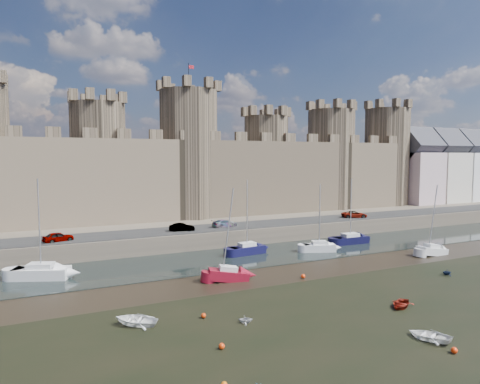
{
  "coord_description": "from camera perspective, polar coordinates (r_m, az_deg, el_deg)",
  "views": [
    {
      "loc": [
        -23.5,
        -27.22,
        13.57
      ],
      "look_at": [
        -0.07,
        22.0,
        9.06
      ],
      "focal_mm": 32.0,
      "sensor_mm": 36.0,
      "label": 1
    }
  ],
  "objects": [
    {
      "name": "buoy_3",
      "position": [
        49.16,
        8.41,
        -11.05
      ],
      "size": [
        0.49,
        0.49,
        0.49
      ],
      "primitive_type": "sphere",
      "color": "#F9390B",
      "rests_on": "ground"
    },
    {
      "name": "dinghy_4",
      "position": [
        42.44,
        20.63,
        -13.81
      ],
      "size": [
        3.43,
        3.17,
        0.58
      ],
      "primitive_type": "imported",
      "rotation": [
        1.57,
        0.0,
        5.26
      ],
      "color": "maroon",
      "rests_on": "ground"
    },
    {
      "name": "dinghy_3",
      "position": [
        36.36,
        0.73,
        -16.64
      ],
      "size": [
        1.61,
        1.57,
        0.65
      ],
      "primitive_type": "imported",
      "rotation": [
        1.57,
        0.0,
        0.96
      ],
      "color": "silver",
      "rests_on": "ground"
    },
    {
      "name": "sailboat_1",
      "position": [
        59.82,
        0.94,
        -7.59
      ],
      "size": [
        5.33,
        2.53,
        10.32
      ],
      "rotation": [
        0.0,
        0.0,
        0.1
      ],
      "color": "black",
      "rests_on": "ground"
    },
    {
      "name": "dinghy_7",
      "position": [
        55.17,
        25.88,
        -9.63
      ],
      "size": [
        1.38,
        1.23,
        0.67
      ],
      "primitive_type": "imported",
      "rotation": [
        1.57,
        0.0,
        1.46
      ],
      "color": "#0E1732",
      "rests_on": "ground"
    },
    {
      "name": "sailboat_2",
      "position": [
        62.43,
        10.51,
        -7.17
      ],
      "size": [
        4.81,
        3.29,
        9.67
      ],
      "rotation": [
        0.0,
        0.0,
        -0.38
      ],
      "color": "white",
      "rests_on": "ground"
    },
    {
      "name": "sailboat_4",
      "position": [
        47.69,
        -1.57,
        -10.87
      ],
      "size": [
        4.66,
        2.7,
        10.23
      ],
      "rotation": [
        0.0,
        0.0,
        -0.24
      ],
      "color": "maroon",
      "rests_on": "ground"
    },
    {
      "name": "water_channel",
      "position": [
        57.95,
        -0.8,
        -8.77
      ],
      "size": [
        160.0,
        12.0,
        0.08
      ],
      "primitive_type": "cube",
      "color": "black",
      "rests_on": "ground"
    },
    {
      "name": "quay",
      "position": [
        91.17,
        -10.3,
        -3.11
      ],
      "size": [
        160.0,
        60.0,
        2.5
      ],
      "primitive_type": "cube",
      "color": "#4C443A",
      "rests_on": "ground"
    },
    {
      "name": "sailboat_5",
      "position": [
        65.25,
        24.21,
        -7.06
      ],
      "size": [
        4.5,
        1.77,
        9.71
      ],
      "rotation": [
        0.0,
        0.0,
        -0.0
      ],
      "color": "silver",
      "rests_on": "ground"
    },
    {
      "name": "townhouses",
      "position": [
        119.98,
        26.95,
        2.8
      ],
      "size": [
        35.5,
        9.05,
        18.13
      ],
      "color": "beige",
      "rests_on": "quay"
    },
    {
      "name": "car_2",
      "position": [
        67.47,
        -2.02,
        -4.19
      ],
      "size": [
        4.42,
        2.34,
        1.22
      ],
      "primitive_type": "imported",
      "rotation": [
        0.0,
        0.0,
        1.73
      ],
      "color": "gray",
      "rests_on": "quay"
    },
    {
      "name": "buoy_1",
      "position": [
        37.58,
        -4.89,
        -16.1
      ],
      "size": [
        0.43,
        0.43,
        0.43
      ],
      "primitive_type": "sphere",
      "color": "red",
      "rests_on": "ground"
    },
    {
      "name": "dinghy_6",
      "position": [
        36.96,
        -13.66,
        -16.36
      ],
      "size": [
        4.18,
        3.84,
        0.71
      ],
      "primitive_type": "imported",
      "rotation": [
        1.57,
        0.0,
        4.18
      ],
      "color": "white",
      "rests_on": "ground"
    },
    {
      "name": "dinghy_2",
      "position": [
        36.26,
        23.94,
        -17.12
      ],
      "size": [
        3.06,
        3.63,
        0.64
      ],
      "primitive_type": "imported",
      "rotation": [
        1.57,
        0.0,
        3.45
      ],
      "color": "white",
      "rests_on": "ground"
    },
    {
      "name": "road",
      "position": [
        66.49,
        -4.41,
        -4.82
      ],
      "size": [
        160.0,
        7.0,
        0.1
      ],
      "primitive_type": "cube",
      "color": "black",
      "rests_on": "quay"
    },
    {
      "name": "castle",
      "position": [
        78.64,
        -8.56,
        3.3
      ],
      "size": [
        108.5,
        11.0,
        29.0
      ],
      "color": "#42382B",
      "rests_on": "quay"
    },
    {
      "name": "car_3",
      "position": [
        80.18,
        15.01,
        -2.91
      ],
      "size": [
        4.98,
        3.51,
        1.26
      ],
      "primitive_type": "imported",
      "rotation": [
        0.0,
        0.0,
        1.22
      ],
      "color": "gray",
      "rests_on": "quay"
    },
    {
      "name": "sailboat_0",
      "position": [
        52.92,
        -24.99,
        -9.63
      ],
      "size": [
        6.37,
        4.38,
        11.11
      ],
      "rotation": [
        0.0,
        0.0,
        -0.39
      ],
      "color": "silver",
      "rests_on": "ground"
    },
    {
      "name": "ground",
      "position": [
        38.44,
        14.94,
        -16.11
      ],
      "size": [
        160.0,
        160.0,
        0.0
      ],
      "primitive_type": "plane",
      "color": "black",
      "rests_on": "ground"
    },
    {
      "name": "car_1",
      "position": [
        64.18,
        -7.76,
        -4.68
      ],
      "size": [
        3.96,
        2.16,
        1.24
      ],
      "primitive_type": "imported",
      "rotation": [
        0.0,
        0.0,
        1.33
      ],
      "color": "gray",
      "rests_on": "quay"
    },
    {
      "name": "sailboat_3",
      "position": [
        69.18,
        14.49,
        -6.07
      ],
      "size": [
        5.81,
        2.4,
        10.09
      ],
      "rotation": [
        0.0,
        0.0,
        -0.03
      ],
      "color": "black",
      "rests_on": "ground"
    },
    {
      "name": "car_0",
      "position": [
        60.69,
        -23.08,
        -5.54
      ],
      "size": [
        4.1,
        2.63,
        1.3
      ],
      "primitive_type": "imported",
      "rotation": [
        0.0,
        0.0,
        1.88
      ],
      "color": "gray",
      "rests_on": "quay"
    },
    {
      "name": "buoy_0",
      "position": [
        32.1,
        -2.45,
        -19.85
      ],
      "size": [
        0.45,
        0.45,
        0.45
      ],
      "primitive_type": "sphere",
      "color": "#F23A0A",
      "rests_on": "ground"
    },
    {
      "name": "buoy_2",
      "position": [
        34.78,
        26.66,
        -18.35
      ],
      "size": [
        0.45,
        0.45,
        0.45
      ],
      "primitive_type": "sphere",
      "color": "red",
      "rests_on": "ground"
    },
    {
      "name": "seaweed_patch",
      "position": [
        34.45,
        21.78,
        -18.81
      ],
      "size": [
        70.0,
        34.0,
        0.01
      ],
      "primitive_type": "cube",
      "color": "black",
      "rests_on": "ground"
    }
  ]
}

